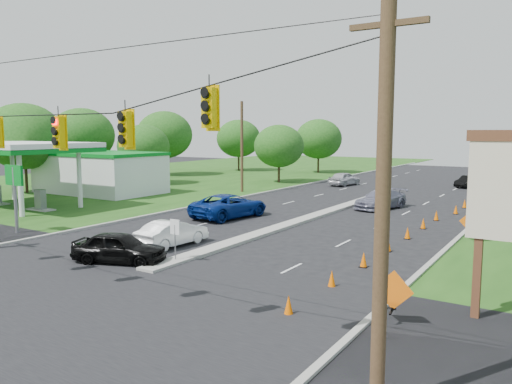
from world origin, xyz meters
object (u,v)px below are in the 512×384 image
Objects in this scene: gas_station at (87,168)px; white_sedan at (172,233)px; black_sedan at (119,248)px; blue_pickup at (230,206)px.

gas_station is 24.26m from white_sedan.
blue_pickup is (-2.88, 12.80, 0.11)m from black_sedan.
blue_pickup is at bearing -70.69° from white_sedan.
black_sedan is 3.98m from white_sedan.
gas_station is 3.24× the size of blue_pickup.
black_sedan is at bearing 110.59° from blue_pickup.
gas_station is at bearing -25.82° from white_sedan.
white_sedan is at bearing -28.90° from gas_station.
gas_station reaches higher than black_sedan.
blue_pickup reaches higher than white_sedan.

